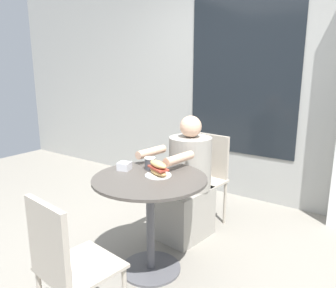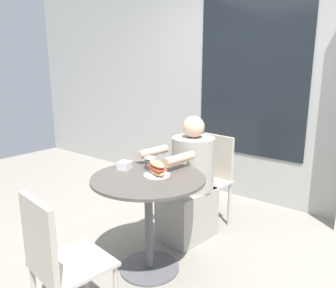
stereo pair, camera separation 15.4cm
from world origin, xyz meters
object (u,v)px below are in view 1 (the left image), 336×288
diner_chair (207,171)px  sandwich_on_plate (158,169)px  cafe_table (150,202)px  drink_cup (150,163)px  empty_chair_across (65,261)px  seated_diner (187,186)px

diner_chair → sandwich_on_plate: bearing=101.2°
cafe_table → drink_cup: (-0.11, 0.15, 0.24)m
diner_chair → empty_chair_across: size_ratio=1.00×
empty_chair_across → drink_cup: bearing=107.7°
seated_diner → empty_chair_across: 1.42m
diner_chair → drink_cup: bearing=91.6°
sandwich_on_plate → drink_cup: size_ratio=2.21×
cafe_table → diner_chair: diner_chair is taller
seated_diner → drink_cup: seated_diner is taller
sandwich_on_plate → cafe_table: bearing=-115.6°
empty_chair_across → sandwich_on_plate: size_ratio=4.18×
cafe_table → sandwich_on_plate: 0.25m
seated_diner → sandwich_on_plate: (0.09, -0.55, 0.32)m
cafe_table → diner_chair: bearing=92.7°
drink_cup → cafe_table: bearing=-52.5°
sandwich_on_plate → empty_chair_across: bearing=-87.5°
cafe_table → drink_cup: 0.30m
diner_chair → empty_chair_across: same height
empty_chair_across → seated_diner: bearing=102.0°
cafe_table → drink_cup: bearing=127.5°
diner_chair → empty_chair_across: 1.77m
cafe_table → seated_diner: seated_diner is taller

